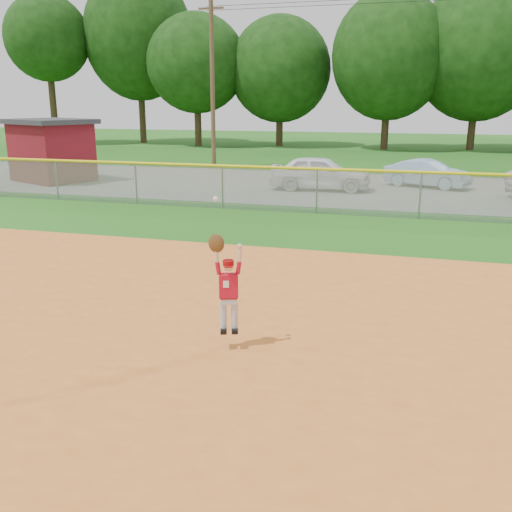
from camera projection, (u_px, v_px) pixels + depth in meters
The scene contains 10 objects.
ground at pixel (217, 319), 9.96m from camera, with size 120.00×120.00×0.00m, color #1E5914.
clay_infield at pixel (136, 403), 7.17m from camera, with size 24.00×16.00×0.04m, color #CA6624.
parking_strip at pixel (340, 188), 24.80m from camera, with size 44.00×10.00×0.03m, color gray.
car_white_a at pixel (320, 173), 23.90m from camera, with size 1.69×4.19×1.43m, color white.
car_blue at pixel (427, 173), 24.70m from camera, with size 1.25×3.58×1.18m, color #86ACC8.
utility_shed at pixel (51, 150), 26.42m from camera, with size 4.69×4.25×2.86m.
outfield_fence at pixel (317, 187), 19.00m from camera, with size 40.06×0.10×1.55m.
power_lines at pixel (379, 80), 28.87m from camera, with size 19.40×0.24×9.00m.
tree_line at pixel (396, 47), 42.88m from camera, with size 62.37×13.00×14.43m.
ballplayer at pixel (227, 284), 8.46m from camera, with size 0.50×0.28×2.08m.
Camera 1 is at (3.20, -8.77, 3.71)m, focal length 40.00 mm.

